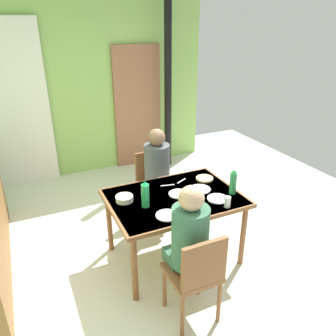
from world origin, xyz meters
name	(u,v)px	position (x,y,z in m)	size (l,w,h in m)	color
ground_plane	(149,266)	(0.00, 0.00, 0.00)	(7.02, 7.02, 0.00)	silver
wall_back	(81,85)	(0.00, 2.70, 1.43)	(4.06, 0.10, 2.85)	#93C162
door_wooden	(138,107)	(0.88, 2.62, 1.00)	(0.80, 0.05, 2.00)	#965F44
stove_pipe_column	(168,82)	(1.31, 2.35, 1.43)	(0.12, 0.12, 2.85)	black
curtain_panel	(17,107)	(-0.96, 2.60, 1.20)	(0.90, 0.03, 2.40)	white
dining_table	(174,203)	(0.30, 0.04, 0.66)	(1.30, 0.94, 0.73)	brown
chair_near_diner	(197,273)	(0.10, -0.79, 0.50)	(0.40, 0.40, 0.87)	brown
chair_far_diner	(153,182)	(0.42, 0.86, 0.50)	(0.40, 0.40, 0.87)	brown
person_near_diner	(189,235)	(0.10, -0.65, 0.78)	(0.30, 0.37, 0.77)	#366246
person_far_diner	(158,165)	(0.42, 0.72, 0.78)	(0.30, 0.37, 0.77)	#565B54
water_bottle_green_near	(233,182)	(0.86, -0.16, 0.86)	(0.07, 0.07, 0.27)	#277F45
water_bottle_green_far	(145,195)	(-0.03, -0.02, 0.86)	(0.07, 0.07, 0.26)	green
serving_bowl_center	(124,198)	(-0.17, 0.16, 0.76)	(0.17, 0.17, 0.06)	white
dinner_plate_near_left	(179,194)	(0.36, 0.06, 0.74)	(0.21, 0.21, 0.01)	white
dinner_plate_near_right	(200,189)	(0.61, 0.05, 0.74)	(0.22, 0.22, 0.01)	white
dinner_plate_far_center	(218,199)	(0.66, -0.19, 0.74)	(0.21, 0.21, 0.01)	white
dinner_plate_far_side	(167,215)	(0.09, -0.26, 0.74)	(0.21, 0.21, 0.01)	white
drinking_glass_by_near_diner	(227,202)	(0.67, -0.35, 0.79)	(0.06, 0.06, 0.11)	silver
bread_plate_sliced	(205,178)	(0.78, 0.24, 0.74)	(0.19, 0.19, 0.02)	#DBB77A
cutlery_knife_near	(196,213)	(0.35, -0.33, 0.74)	(0.15, 0.02, 0.00)	silver
cutlery_fork_near	(181,181)	(0.53, 0.31, 0.74)	(0.15, 0.02, 0.00)	silver
cutlery_knife_far	(168,185)	(0.34, 0.28, 0.74)	(0.15, 0.02, 0.00)	silver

